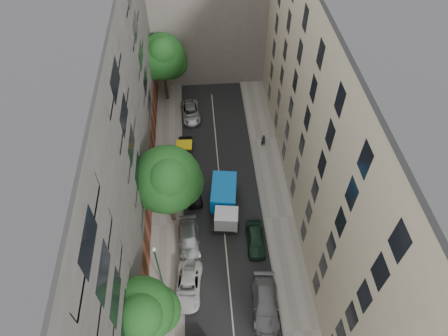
{
  "coord_description": "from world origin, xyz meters",
  "views": [
    {
      "loc": [
        -1.65,
        -21.69,
        32.96
      ],
      "look_at": [
        0.2,
        1.76,
        6.0
      ],
      "focal_mm": 32.0,
      "sensor_mm": 36.0,
      "label": 1
    }
  ],
  "objects": [
    {
      "name": "car_left_3",
      "position": [
        -3.35,
        -2.2,
        0.68
      ],
      "size": [
        2.06,
        4.75,
        1.36
      ],
      "primitive_type": "imported",
      "rotation": [
        0.0,
        0.0,
        0.03
      ],
      "color": "#B3B4B8",
      "rests_on": "ground"
    },
    {
      "name": "car_right_2",
      "position": [
        2.8,
        -2.6,
        0.69
      ],
      "size": [
        1.75,
        4.12,
        1.39
      ],
      "primitive_type": "imported",
      "rotation": [
        0.0,
        0.0,
        -0.03
      ],
      "color": "black",
      "rests_on": "ground"
    },
    {
      "name": "lamp_post",
      "position": [
        -5.8,
        -6.0,
        3.86
      ],
      "size": [
        0.36,
        0.36,
        5.96
      ],
      "color": "#16502B",
      "rests_on": "sidewalk_left"
    },
    {
      "name": "building_right",
      "position": [
        11.0,
        0.0,
        10.0
      ],
      "size": [
        8.0,
        44.0,
        20.0
      ],
      "primitive_type": "cube",
      "color": "#C2B597",
      "rests_on": "ground"
    },
    {
      "name": "ground",
      "position": [
        0.0,
        0.0,
        0.0
      ],
      "size": [
        120.0,
        120.0,
        0.0
      ],
      "primitive_type": "plane",
      "color": "#4C4C49",
      "rests_on": "ground"
    },
    {
      "name": "building_left",
      "position": [
        -11.0,
        0.0,
        10.0
      ],
      "size": [
        8.0,
        44.0,
        20.0
      ],
      "primitive_type": "cube",
      "color": "#474542",
      "rests_on": "ground"
    },
    {
      "name": "tree_far",
      "position": [
        -5.62,
        19.19,
        6.19
      ],
      "size": [
        5.71,
        5.5,
        9.12
      ],
      "color": "#382619",
      "rests_on": "sidewalk_left"
    },
    {
      "name": "car_left_4",
      "position": [
        -2.8,
        3.4,
        0.65
      ],
      "size": [
        1.91,
        3.95,
        1.3
      ],
      "primitive_type": "imported",
      "rotation": [
        0.0,
        0.0,
        0.1
      ],
      "color": "black",
      "rests_on": "ground"
    },
    {
      "name": "car_left_5",
      "position": [
        -3.6,
        9.0,
        0.74
      ],
      "size": [
        1.83,
        4.57,
        1.48
      ],
      "primitive_type": "imported",
      "rotation": [
        0.0,
        0.0,
        -0.06
      ],
      "color": "black",
      "rests_on": "ground"
    },
    {
      "name": "tarp_truck",
      "position": [
        0.22,
        1.42,
        1.49
      ],
      "size": [
        3.04,
        6.13,
        2.71
      ],
      "rotation": [
        0.0,
        0.0,
        -0.14
      ],
      "color": "black",
      "rests_on": "ground"
    },
    {
      "name": "sidewalk_right",
      "position": [
        5.5,
        0.0,
        0.07
      ],
      "size": [
        3.0,
        44.0,
        0.15
      ],
      "primitive_type": "cube",
      "color": "gray",
      "rests_on": "ground"
    },
    {
      "name": "tree_near",
      "position": [
        -6.3,
        -11.11,
        6.48
      ],
      "size": [
        4.94,
        4.61,
        9.19
      ],
      "color": "#382619",
      "rests_on": "sidewalk_left"
    },
    {
      "name": "tree_mid",
      "position": [
        -4.74,
        0.51,
        6.08
      ],
      "size": [
        6.2,
        6.06,
        9.16
      ],
      "color": "#382619",
      "rests_on": "sidewalk_left"
    },
    {
      "name": "car_left_6",
      "position": [
        -2.8,
        15.78,
        0.64
      ],
      "size": [
        2.45,
        4.73,
        1.27
      ],
      "primitive_type": "imported",
      "rotation": [
        0.0,
        0.0,
        0.07
      ],
      "color": "#AFB0B4",
      "rests_on": "ground"
    },
    {
      "name": "pedestrian",
      "position": [
        5.31,
        9.96,
        0.94
      ],
      "size": [
        0.64,
        0.48,
        1.57
      ],
      "primitive_type": "imported",
      "rotation": [
        0.0,
        0.0,
        3.34
      ],
      "color": "black",
      "rests_on": "sidewalk_right"
    },
    {
      "name": "car_right_1",
      "position": [
        2.8,
        -8.8,
        0.75
      ],
      "size": [
        2.51,
        5.29,
        1.49
      ],
      "primitive_type": "imported",
      "rotation": [
        0.0,
        0.0,
        -0.08
      ],
      "color": "slate",
      "rests_on": "ground"
    },
    {
      "name": "sidewalk_left",
      "position": [
        -5.5,
        0.0,
        0.07
      ],
      "size": [
        3.0,
        44.0,
        0.15
      ],
      "primitive_type": "cube",
      "color": "gray",
      "rests_on": "ground"
    },
    {
      "name": "road_surface",
      "position": [
        0.0,
        0.0,
        0.01
      ],
      "size": [
        8.0,
        44.0,
        0.02
      ],
      "primitive_type": "cube",
      "color": "black",
      "rests_on": "ground"
    },
    {
      "name": "car_left_2",
      "position": [
        -3.54,
        -6.7,
        0.66
      ],
      "size": [
        2.69,
        4.95,
        1.32
      ],
      "primitive_type": "imported",
      "rotation": [
        0.0,
        0.0,
        -0.11
      ],
      "color": "silver",
      "rests_on": "ground"
    }
  ]
}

